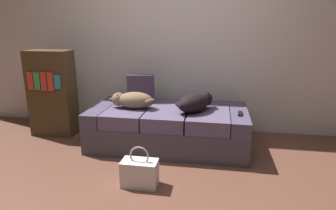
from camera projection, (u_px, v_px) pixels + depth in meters
ground_plane at (147, 194)px, 2.49m from camera, size 10.00×10.00×0.00m
back_wall at (178, 25)px, 3.82m from camera, size 6.40×0.10×2.80m
couch at (169, 127)px, 3.47m from camera, size 1.81×0.93×0.46m
dog_tan at (132, 100)px, 3.38m from camera, size 0.57×0.25×0.19m
dog_dark at (196, 102)px, 3.26m from camera, size 0.46×0.56×0.21m
tv_remote at (240, 114)px, 3.15m from camera, size 0.06×0.15×0.02m
throw_pillow at (141, 88)px, 3.68m from camera, size 0.36×0.18×0.34m
handbag at (140, 173)px, 2.60m from camera, size 0.32×0.18×0.38m
bookshelf at (52, 93)px, 3.74m from camera, size 0.56×0.30×1.10m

